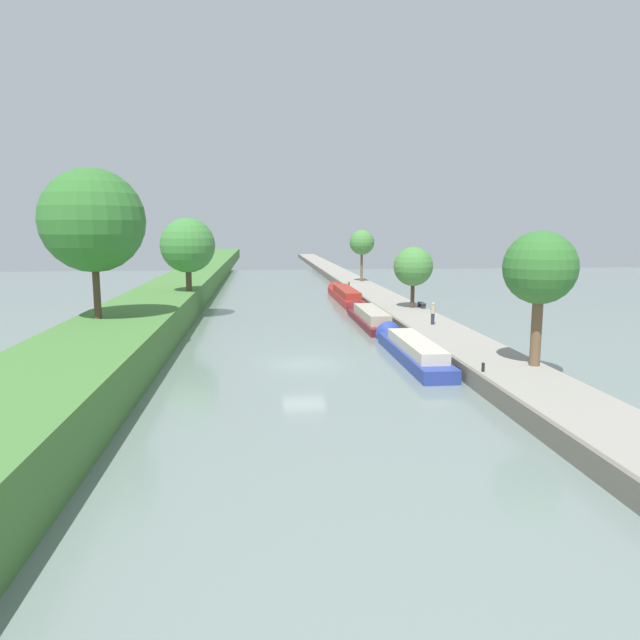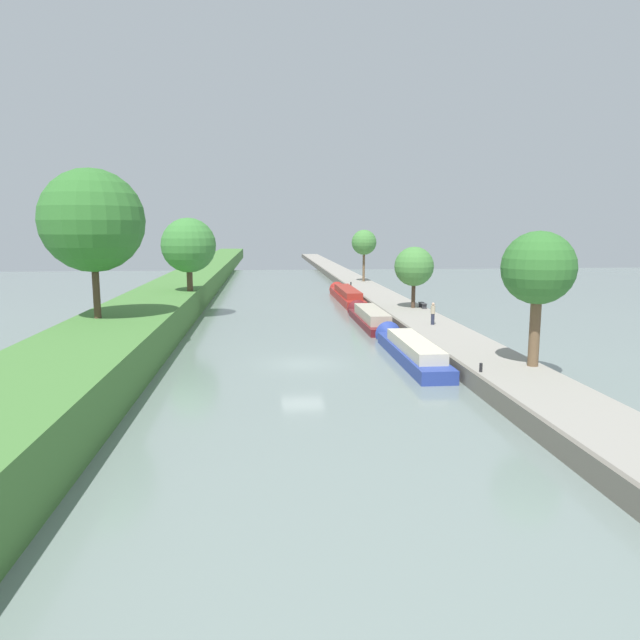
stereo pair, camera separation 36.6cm
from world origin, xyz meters
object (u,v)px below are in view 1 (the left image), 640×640
narrowboat_blue (410,349)px  park_bench (422,304)px  narrowboat_red (344,295)px  mooring_bollard_near (483,367)px  person_walking (433,313)px  mooring_bollard_far (349,284)px  narrowboat_maroon (368,317)px

narrowboat_blue → park_bench: (5.25, 16.22, 0.65)m
narrowboat_red → mooring_bollard_near: 37.02m
person_walking → mooring_bollard_far: size_ratio=3.69×
narrowboat_maroon → person_walking: bearing=-59.7°
person_walking → park_bench: size_ratio=1.11×
mooring_bollard_far → park_bench: size_ratio=0.30×
narrowboat_red → narrowboat_blue: bearing=-90.2°
narrowboat_red → park_bench: narrowboat_red is taller
narrowboat_maroon → narrowboat_red: 16.20m
person_walking → mooring_bollard_far: person_walking is taller
mooring_bollard_near → narrowboat_blue: bearing=104.1°
narrowboat_blue → narrowboat_maroon: narrowboat_blue is taller
narrowboat_maroon → mooring_bollard_far: 24.14m
park_bench → mooring_bollard_far: bearing=99.1°
mooring_bollard_far → park_bench: bearing=-80.9°
narrowboat_maroon → mooring_bollard_far: size_ratio=28.43×
park_bench → person_walking: bearing=-100.7°
narrowboat_blue → mooring_bollard_near: (1.84, -7.29, 0.53)m
mooring_bollard_near → mooring_bollard_far: (0.00, 44.82, 0.00)m
narrowboat_maroon → narrowboat_red: (0.26, 16.20, 0.07)m
mooring_bollard_near → park_bench: park_bench is taller
mooring_bollard_far → person_walking: bearing=-86.8°
person_walking → park_bench: 9.24m
park_bench → mooring_bollard_near: bearing=-98.3°
narrowboat_maroon → park_bench: narrowboat_maroon is taller
person_walking → mooring_bollard_near: 14.56m
narrowboat_red → mooring_bollard_near: size_ratio=36.64×
narrowboat_blue → mooring_bollard_near: narrowboat_blue is taller
narrowboat_maroon → narrowboat_red: bearing=89.1°
mooring_bollard_far → mooring_bollard_near: bearing=-90.0°
narrowboat_maroon → mooring_bollard_near: size_ratio=28.43×
narrowboat_red → mooring_bollard_far: (1.72, 7.85, 0.48)m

